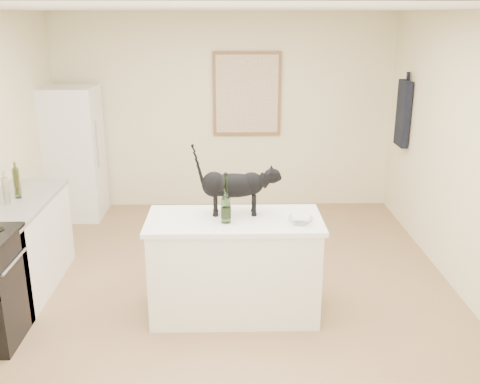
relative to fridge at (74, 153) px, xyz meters
name	(u,v)px	position (x,y,z in m)	size (l,w,h in m)	color
floor	(224,301)	(1.95, -2.35, -0.85)	(5.50, 5.50, 0.00)	#95764F
ceiling	(221,9)	(1.95, -2.35, 1.75)	(5.50, 5.50, 0.00)	white
wall_back	(224,113)	(1.95, 0.40, 0.45)	(4.50, 4.50, 0.00)	beige
wall_front	(215,355)	(1.95, -5.10, 0.45)	(4.50, 4.50, 0.00)	beige
wall_right	(480,166)	(4.20, -2.35, 0.45)	(5.50, 5.50, 0.00)	beige
island_base	(234,268)	(2.05, -2.55, -0.42)	(1.44, 0.67, 0.86)	white
island_top	(234,221)	(2.05, -2.55, 0.03)	(1.50, 0.70, 0.04)	white
left_cabinets	(20,247)	(0.00, -2.05, -0.42)	(0.60, 1.40, 0.86)	white
left_countertop	(14,203)	(0.00, -2.05, 0.03)	(0.62, 1.44, 0.04)	gray
fridge	(74,153)	(0.00, 0.00, 0.00)	(0.68, 0.68, 1.70)	white
artwork_frame	(247,94)	(2.25, 0.37, 0.70)	(0.90, 0.03, 1.10)	brown
artwork_canvas	(247,94)	(2.25, 0.35, 0.70)	(0.82, 0.00, 1.02)	beige
hanging_garment	(403,114)	(4.14, -0.30, 0.55)	(0.08, 0.34, 0.80)	black
black_cat	(233,188)	(2.04, -2.44, 0.28)	(0.67, 0.20, 0.47)	black
wine_bottle	(226,201)	(1.98, -2.65, 0.24)	(0.08, 0.08, 0.38)	#285C25
glass_bowl	(301,221)	(2.60, -2.68, 0.07)	(0.20, 0.20, 0.05)	white
fridge_paper	(98,115)	(0.34, 0.04, 0.48)	(0.00, 0.13, 0.17)	beige
counter_bottle_cluster	(13,185)	(-0.01, -1.99, 0.18)	(0.10, 0.36, 0.29)	brown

